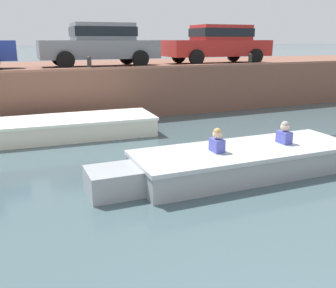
{
  "coord_description": "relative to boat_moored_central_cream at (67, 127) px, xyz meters",
  "views": [
    {
      "loc": [
        -1.99,
        -0.79,
        2.71
      ],
      "look_at": [
        0.12,
        4.04,
        1.24
      ],
      "focal_mm": 40.0,
      "sensor_mm": 36.0,
      "label": 1
    }
  ],
  "objects": [
    {
      "name": "car_centre_grey",
      "position": [
        1.85,
        3.17,
        2.32
      ],
      "size": [
        4.28,
        2.07,
        1.54
      ],
      "color": "slate",
      "rests_on": "far_quay_wall"
    },
    {
      "name": "far_wall_coping",
      "position": [
        0.47,
        1.69,
        1.51
      ],
      "size": [
        60.0,
        0.24,
        0.08
      ],
      "primitive_type": "cube",
      "color": "#925F4C",
      "rests_on": "far_quay_wall"
    },
    {
      "name": "ground_plane",
      "position": [
        0.47,
        -4.19,
        -0.28
      ],
      "size": [
        400.0,
        400.0,
        0.0
      ],
      "primitive_type": "plane",
      "color": "#3D5156"
    },
    {
      "name": "far_quay_wall",
      "position": [
        0.47,
        4.57,
        0.6
      ],
      "size": [
        60.0,
        6.0,
        1.75
      ],
      "primitive_type": "cube",
      "color": "brown",
      "rests_on": "ground"
    },
    {
      "name": "car_right_inner_red",
      "position": [
        6.85,
        3.17,
        2.32
      ],
      "size": [
        4.43,
        1.96,
        1.54
      ],
      "color": "#B2231E",
      "rests_on": "far_quay_wall"
    },
    {
      "name": "mooring_bollard_mid",
      "position": [
        1.13,
        1.82,
        1.71
      ],
      "size": [
        0.15,
        0.15,
        0.45
      ],
      "color": "#2D2B28",
      "rests_on": "far_quay_wall"
    },
    {
      "name": "motorboat_passing",
      "position": [
        2.72,
        -4.6,
        0.01
      ],
      "size": [
        5.86,
        1.7,
        1.04
      ],
      "color": "#93999E",
      "rests_on": "ground"
    },
    {
      "name": "mooring_bollard_east",
      "position": [
        7.52,
        1.82,
        1.71
      ],
      "size": [
        0.15,
        0.15,
        0.45
      ],
      "color": "#2D2B28",
      "rests_on": "far_quay_wall"
    },
    {
      "name": "boat_moored_central_cream",
      "position": [
        0.0,
        0.0,
        0.0
      ],
      "size": [
        5.49,
        2.02,
        0.55
      ],
      "color": "silver",
      "rests_on": "ground"
    }
  ]
}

